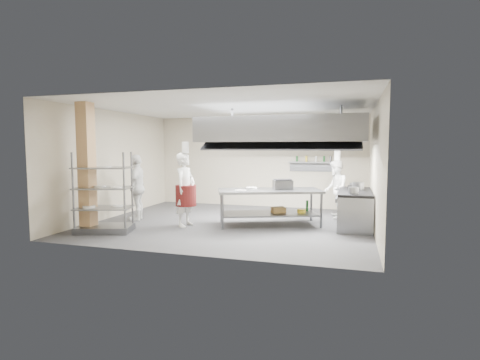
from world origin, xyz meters
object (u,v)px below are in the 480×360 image
(chef_line, at_px, (335,189))
(chef_plating, at_px, (137,187))
(stockpot, at_px, (358,186))
(cooking_range, at_px, (355,210))
(island, at_px, (269,207))
(pass_rack, at_px, (104,192))
(griddle, at_px, (283,185))
(chef_head, at_px, (185,190))

(chef_line, bearing_deg, chef_plating, -75.53)
(chef_plating, bearing_deg, stockpot, 82.50)
(cooking_range, xyz_separation_m, chef_plating, (-5.68, -0.78, 0.47))
(island, distance_m, chef_line, 2.17)
(island, distance_m, stockpot, 2.30)
(chef_line, height_order, chef_plating, chef_plating)
(stockpot, bearing_deg, pass_rack, -156.49)
(griddle, bearing_deg, chef_head, 179.65)
(chef_head, relative_size, griddle, 3.92)
(chef_head, xyz_separation_m, chef_plating, (-1.61, 0.39, -0.03))
(griddle, bearing_deg, cooking_range, -14.01)
(island, distance_m, cooking_range, 2.13)
(chef_plating, xyz_separation_m, griddle, (3.90, 0.53, 0.13))
(pass_rack, relative_size, stockpot, 6.49)
(chef_plating, bearing_deg, island, 78.19)
(cooking_range, distance_m, chef_head, 4.27)
(chef_line, relative_size, griddle, 3.46)
(pass_rack, bearing_deg, stockpot, 6.51)
(island, height_order, chef_plating, chef_plating)
(island, relative_size, chef_plating, 1.44)
(chef_head, distance_m, chef_line, 4.17)
(island, height_order, cooking_range, island)
(chef_plating, bearing_deg, griddle, 80.76)
(griddle, height_order, stockpot, griddle)
(island, bearing_deg, chef_line, 22.00)
(griddle, xyz_separation_m, stockpot, (1.84, 0.43, -0.03))
(chef_head, distance_m, stockpot, 4.35)
(chef_plating, relative_size, griddle, 3.80)
(chef_line, bearing_deg, chef_head, -63.17)
(cooking_range, bearing_deg, chef_head, -163.95)
(chef_head, height_order, chef_plating, chef_head)
(pass_rack, distance_m, cooking_range, 6.09)
(griddle, bearing_deg, pass_rack, -174.11)
(griddle, bearing_deg, stockpot, -9.07)
(island, relative_size, griddle, 5.48)
(cooking_range, relative_size, chef_line, 1.23)
(pass_rack, height_order, cooking_range, pass_rack)
(cooking_range, height_order, stockpot, stockpot)
(chef_head, height_order, chef_line, chef_head)
(cooking_range, height_order, chef_plating, chef_plating)
(chef_plating, height_order, griddle, chef_plating)
(chef_head, distance_m, chef_plating, 1.66)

